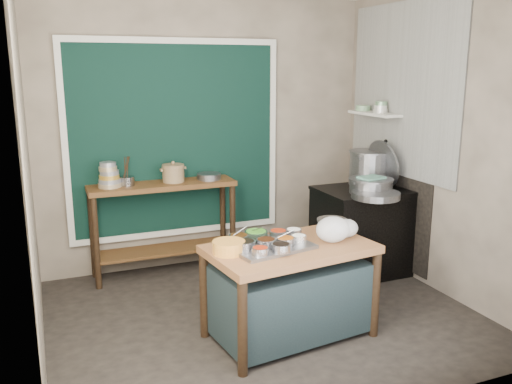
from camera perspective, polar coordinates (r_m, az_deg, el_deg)
name	(u,v)px	position (r m, az deg, el deg)	size (l,w,h in m)	color
floor	(263,316)	(4.78, 0.70, -12.89)	(3.50, 3.00, 0.02)	#2D2822
back_wall	(207,133)	(5.76, -5.16, 6.23)	(3.50, 0.02, 2.80)	gray
left_wall	(26,169)	(4.01, -23.09, 2.26)	(0.02, 3.00, 2.80)	gray
right_wall	(439,142)	(5.28, 18.69, 4.99)	(0.02, 3.00, 2.80)	gray
curtain_panel	(176,140)	(5.63, -8.45, 5.47)	(2.10, 0.02, 1.90)	black
curtain_frame	(176,140)	(5.62, -8.42, 5.46)	(2.22, 0.03, 2.02)	beige
tile_panel	(402,90)	(5.66, 15.16, 10.29)	(0.02, 1.70, 1.70)	#B2B2AA
soot_patch	(390,200)	(5.90, 13.95, -0.86)	(0.01, 1.30, 1.30)	black
wall_shelf	(375,114)	(5.85, 12.40, 8.06)	(0.22, 0.70, 0.03)	beige
prep_table	(290,291)	(4.28, 3.58, -10.40)	(1.25, 0.72, 0.75)	brown
back_counter	(164,229)	(5.59, -9.67, -3.82)	(1.45, 0.40, 0.95)	#533217
stove_block	(363,232)	(5.67, 11.20, -4.15)	(0.90, 0.68, 0.85)	black
stove_top	(365,190)	(5.56, 11.39, 0.18)	(0.92, 0.69, 0.03)	black
condiment_tray	(269,246)	(4.09, 1.41, -5.72)	(0.60, 0.43, 0.03)	gray
condiment_bowls	(266,240)	(4.08, 1.09, -5.11)	(0.62, 0.48, 0.07)	gray
yellow_basin	(229,247)	(3.97, -2.88, -5.81)	(0.24, 0.24, 0.09)	orange
saucepan	(332,227)	(4.42, 7.99, -3.67)	(0.25, 0.25, 0.14)	gray
plastic_bag_a	(333,229)	(4.24, 8.09, -3.92)	(0.27, 0.23, 0.20)	white
plastic_bag_b	(346,228)	(4.38, 9.47, -3.79)	(0.20, 0.17, 0.15)	white
bowl_stack	(109,176)	(5.37, -15.20, 1.61)	(0.22, 0.22, 0.24)	tan
utensil_cup	(127,181)	(5.41, -13.42, 1.12)	(0.15, 0.15, 0.09)	gray
ceramic_crock	(173,174)	(5.49, -8.70, 1.87)	(0.23, 0.23, 0.16)	olive
wide_bowl	(209,176)	(5.58, -4.98, 1.65)	(0.25, 0.25, 0.06)	gray
stock_pot	(370,168)	(5.72, 11.91, 2.50)	(0.46, 0.46, 0.36)	gray
pot_lid	(383,164)	(5.64, 13.22, 2.92)	(0.49, 0.49, 0.02)	gray
steamer	(371,186)	(5.37, 12.00, 0.65)	(0.45, 0.45, 0.14)	gray
green_cloth	(371,178)	(5.35, 12.04, 1.50)	(0.23, 0.18, 0.02)	slate
shallow_pan	(376,195)	(5.18, 12.48, -0.31)	(0.45, 0.45, 0.06)	gray
shelf_bowl_stack	(380,107)	(5.78, 12.92, 8.67)	(0.15, 0.15, 0.12)	silver
shelf_bowl_green	(363,108)	(6.03, 11.20, 8.67)	(0.16, 0.16, 0.06)	gray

